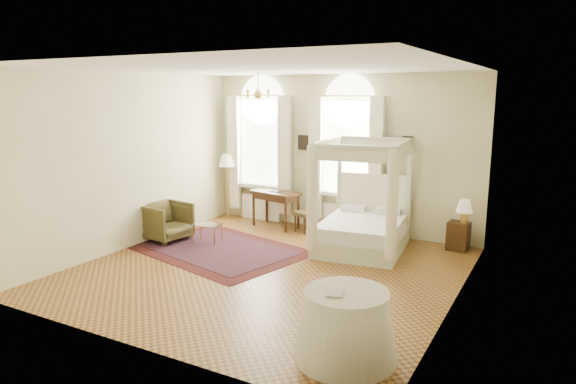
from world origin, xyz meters
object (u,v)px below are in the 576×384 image
writing_desk (276,197)px  floor_lamp (227,163)px  stool (305,215)px  side_table (346,326)px  nightstand (458,236)px  canopy_bed (362,226)px  coffee_table (207,226)px  armchair (166,222)px

writing_desk → floor_lamp: bearing=172.4°
stool → side_table: bearing=-58.3°
nightstand → stool: bearing=-175.4°
canopy_bed → side_table: 4.10m
nightstand → coffee_table: (-4.44, -1.89, 0.07)m
nightstand → side_table: (-0.32, -4.77, 0.12)m
nightstand → stool: nightstand is taller
armchair → writing_desk: bearing=-28.2°
floor_lamp → side_table: floor_lamp is taller
nightstand → coffee_table: nightstand is taller
armchair → stool: bearing=-41.2°
armchair → floor_lamp: bearing=7.7°
canopy_bed → stool: (-1.51, 0.62, -0.10)m
coffee_table → floor_lamp: bearing=113.6°
canopy_bed → floor_lamp: (-3.67, 0.87, 0.83)m
nightstand → stool: (-3.11, -0.25, 0.10)m
coffee_table → floor_lamp: floor_lamp is taller
writing_desk → armchair: (-1.41, -1.95, -0.30)m
stool → nightstand: bearing=4.6°
canopy_bed → side_table: canopy_bed is taller
writing_desk → floor_lamp: floor_lamp is taller
stool → floor_lamp: 2.36m
floor_lamp → side_table: bearing=-43.9°
stool → coffee_table: bearing=-129.1°
writing_desk → stool: bearing=-4.6°
side_table → stool: bearing=121.7°
canopy_bed → armchair: (-3.67, -1.26, -0.09)m
nightstand → side_table: 4.78m
nightstand → floor_lamp: floor_lamp is taller
stool → side_table: size_ratio=0.43×
canopy_bed → side_table: bearing=-71.9°
nightstand → canopy_bed: bearing=-151.4°
nightstand → writing_desk: size_ratio=0.47×
armchair → side_table: 5.60m
canopy_bed → stool: 1.64m
canopy_bed → coffee_table: bearing=-160.4°
writing_desk → floor_lamp: 1.55m
writing_desk → nightstand: bearing=2.8°
writing_desk → coffee_table: bearing=-108.9°
writing_desk → stool: (0.75, -0.06, -0.31)m
stool → side_table: side_table is taller
canopy_bed → floor_lamp: size_ratio=1.37×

